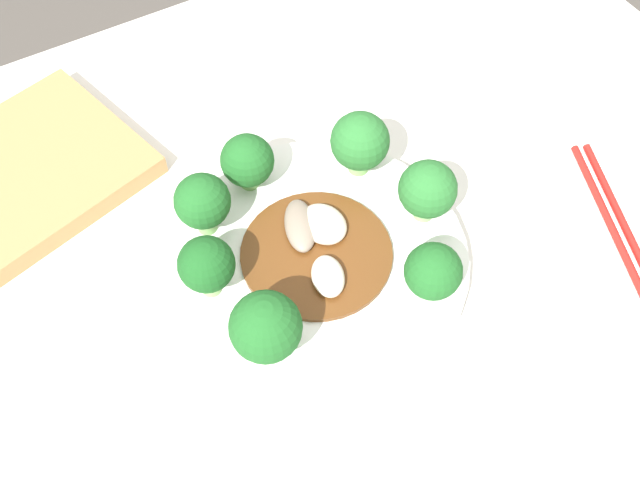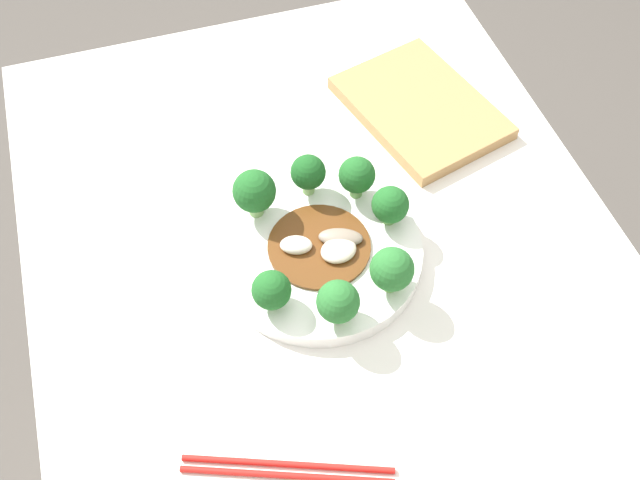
# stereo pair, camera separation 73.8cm
# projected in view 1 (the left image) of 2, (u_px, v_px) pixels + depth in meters

# --- Properties ---
(table) EXTENTS (0.98, 0.75, 0.73)m
(table) POSITION_uv_depth(u_px,v_px,m) (312.00, 414.00, 0.96)
(table) COLOR silver
(table) RESTS_ON ground_plane
(plate) EXTENTS (0.26, 0.26, 0.02)m
(plate) POSITION_uv_depth(u_px,v_px,m) (320.00, 261.00, 0.64)
(plate) COLOR white
(plate) RESTS_ON table
(broccoli_northeast) EXTENTS (0.06, 0.06, 0.07)m
(broccoli_northeast) POSITION_uv_depth(u_px,v_px,m) (266.00, 328.00, 0.55)
(broccoli_northeast) COLOR #89B76B
(broccoli_northeast) RESTS_ON plate
(broccoli_southeast) EXTENTS (0.05, 0.05, 0.06)m
(broccoli_southeast) POSITION_uv_depth(u_px,v_px,m) (202.00, 202.00, 0.62)
(broccoli_southeast) COLOR #70A356
(broccoli_southeast) RESTS_ON plate
(broccoli_southwest) EXTENTS (0.05, 0.05, 0.06)m
(broccoli_southwest) POSITION_uv_depth(u_px,v_px,m) (360.00, 142.00, 0.66)
(broccoli_southwest) COLOR #7AAD5B
(broccoli_southwest) RESTS_ON plate
(broccoli_northwest) EXTENTS (0.05, 0.05, 0.05)m
(broccoli_northwest) POSITION_uv_depth(u_px,v_px,m) (433.00, 272.00, 0.59)
(broccoli_northwest) COLOR #70A356
(broccoli_northwest) RESTS_ON plate
(broccoli_south) EXTENTS (0.05, 0.05, 0.06)m
(broccoli_south) POSITION_uv_depth(u_px,v_px,m) (247.00, 161.00, 0.65)
(broccoli_south) COLOR #70A356
(broccoli_south) RESTS_ON plate
(broccoli_east) EXTENTS (0.05, 0.05, 0.06)m
(broccoli_east) POSITION_uv_depth(u_px,v_px,m) (209.00, 270.00, 0.58)
(broccoli_east) COLOR #89B76B
(broccoli_east) RESTS_ON plate
(broccoli_west) EXTENTS (0.05, 0.05, 0.06)m
(broccoli_west) POSITION_uv_depth(u_px,v_px,m) (428.00, 190.00, 0.63)
(broccoli_west) COLOR #89B76B
(broccoli_west) RESTS_ON plate
(stirfry_center) EXTENTS (0.13, 0.13, 0.02)m
(stirfry_center) POSITION_uv_depth(u_px,v_px,m) (318.00, 245.00, 0.63)
(stirfry_center) COLOR #5B3314
(stirfry_center) RESTS_ON plate
(chopsticks) EXTENTS (0.10, 0.22, 0.01)m
(chopsticks) POSITION_uv_depth(u_px,v_px,m) (625.00, 242.00, 0.66)
(chopsticks) COLOR red
(chopsticks) RESTS_ON table
(cutting_board) EXTENTS (0.27, 0.23, 0.02)m
(cutting_board) POSITION_uv_depth(u_px,v_px,m) (9.00, 183.00, 0.69)
(cutting_board) COLOR #AD7F4C
(cutting_board) RESTS_ON table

